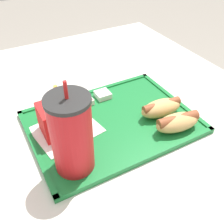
# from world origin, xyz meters

# --- Properties ---
(dining_table) EXTENTS (1.03, 1.15, 0.72)m
(dining_table) POSITION_xyz_m (0.00, 0.00, 0.36)
(dining_table) COLOR beige
(dining_table) RESTS_ON ground_plane
(food_tray) EXTENTS (0.42, 0.31, 0.01)m
(food_tray) POSITION_xyz_m (-0.04, 0.02, 0.72)
(food_tray) COLOR #197233
(food_tray) RESTS_ON dining_table
(paper_napkin) EXTENTS (0.17, 0.15, 0.00)m
(paper_napkin) POSITION_xyz_m (0.08, -0.01, 0.73)
(paper_napkin) COLOR white
(paper_napkin) RESTS_ON food_tray
(soda_cup) EXTENTS (0.09, 0.09, 0.21)m
(soda_cup) POSITION_xyz_m (0.10, 0.11, 0.82)
(soda_cup) COLOR red
(soda_cup) RESTS_ON food_tray
(hot_dog_far) EXTENTS (0.12, 0.07, 0.04)m
(hot_dog_far) POSITION_xyz_m (-0.16, 0.12, 0.75)
(hot_dog_far) COLOR tan
(hot_dog_far) RESTS_ON food_tray
(hot_dog_near) EXTENTS (0.12, 0.06, 0.04)m
(hot_dog_near) POSITION_xyz_m (-0.16, 0.06, 0.75)
(hot_dog_near) COLOR tan
(hot_dog_near) RESTS_ON food_tray
(fries_carton) EXTENTS (0.09, 0.08, 0.13)m
(fries_carton) POSITION_xyz_m (0.09, -0.01, 0.77)
(fries_carton) COLOR red
(fries_carton) RESTS_ON food_tray
(sauce_cup_mayo) EXTENTS (0.04, 0.04, 0.02)m
(sauce_cup_mayo) POSITION_xyz_m (-0.07, -0.09, 0.74)
(sauce_cup_mayo) COLOR silver
(sauce_cup_mayo) RESTS_ON food_tray
(sauce_cup_ketchup) EXTENTS (0.04, 0.04, 0.02)m
(sauce_cup_ketchup) POSITION_xyz_m (-0.01, -0.09, 0.74)
(sauce_cup_ketchup) COLOR silver
(sauce_cup_ketchup) RESTS_ON food_tray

